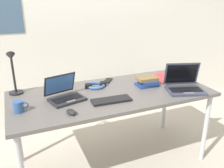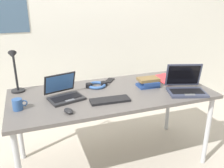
{
  "view_description": "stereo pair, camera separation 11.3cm",
  "coord_description": "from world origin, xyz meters",
  "px_view_note": "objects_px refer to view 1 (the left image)",
  "views": [
    {
      "loc": [
        -0.79,
        -1.86,
        1.57
      ],
      "look_at": [
        0.0,
        0.0,
        0.82
      ],
      "focal_mm": 38.75,
      "sensor_mm": 36.0,
      "label": 1
    },
    {
      "loc": [
        -0.69,
        -1.9,
        1.57
      ],
      "look_at": [
        0.0,
        0.0,
        0.82
      ],
      "focal_mm": 38.75,
      "sensor_mm": 36.0,
      "label": 2
    }
  ],
  "objects_px": {
    "laptop_front_left": "(65,95)",
    "paper_folder_front_right": "(164,78)",
    "desk_lamp": "(13,74)",
    "cell_phone": "(108,81)",
    "headphones": "(96,85)",
    "computer_mouse": "(71,112)",
    "coffee_mug": "(19,107)",
    "external_keyboard": "(111,100)",
    "book_stack": "(147,82)",
    "laptop_front_right": "(184,85)"
  },
  "relations": [
    {
      "from": "desk_lamp",
      "to": "coffee_mug",
      "type": "bearing_deg",
      "value": -89.54
    },
    {
      "from": "laptop_front_left",
      "to": "cell_phone",
      "type": "relative_size",
      "value": 2.46
    },
    {
      "from": "paper_folder_front_right",
      "to": "desk_lamp",
      "type": "bearing_deg",
      "value": 174.63
    },
    {
      "from": "laptop_front_left",
      "to": "headphones",
      "type": "distance_m",
      "value": 0.38
    },
    {
      "from": "laptop_front_left",
      "to": "laptop_front_right",
      "type": "bearing_deg",
      "value": -11.95
    },
    {
      "from": "laptop_front_left",
      "to": "book_stack",
      "type": "height_order",
      "value": "laptop_front_left"
    },
    {
      "from": "book_stack",
      "to": "laptop_front_left",
      "type": "bearing_deg",
      "value": -179.14
    },
    {
      "from": "headphones",
      "to": "paper_folder_front_right",
      "type": "height_order",
      "value": "headphones"
    },
    {
      "from": "computer_mouse",
      "to": "coffee_mug",
      "type": "xyz_separation_m",
      "value": [
        -0.35,
        0.19,
        0.03
      ]
    },
    {
      "from": "paper_folder_front_right",
      "to": "laptop_front_left",
      "type": "bearing_deg",
      "value": -173.28
    },
    {
      "from": "laptop_front_left",
      "to": "book_stack",
      "type": "relative_size",
      "value": 1.61
    },
    {
      "from": "desk_lamp",
      "to": "computer_mouse",
      "type": "xyz_separation_m",
      "value": [
        0.36,
        -0.55,
        -0.18
      ]
    },
    {
      "from": "paper_folder_front_right",
      "to": "computer_mouse",
      "type": "bearing_deg",
      "value": -159.46
    },
    {
      "from": "desk_lamp",
      "to": "coffee_mug",
      "type": "relative_size",
      "value": 3.54
    },
    {
      "from": "external_keyboard",
      "to": "headphones",
      "type": "relative_size",
      "value": 1.54
    },
    {
      "from": "desk_lamp",
      "to": "headphones",
      "type": "bearing_deg",
      "value": -7.23
    },
    {
      "from": "paper_folder_front_right",
      "to": "coffee_mug",
      "type": "bearing_deg",
      "value": -171.17
    },
    {
      "from": "coffee_mug",
      "to": "paper_folder_front_right",
      "type": "bearing_deg",
      "value": 8.83
    },
    {
      "from": "desk_lamp",
      "to": "cell_phone",
      "type": "distance_m",
      "value": 0.9
    },
    {
      "from": "computer_mouse",
      "to": "paper_folder_front_right",
      "type": "bearing_deg",
      "value": -0.41
    },
    {
      "from": "headphones",
      "to": "book_stack",
      "type": "height_order",
      "value": "book_stack"
    },
    {
      "from": "headphones",
      "to": "cell_phone",
      "type": "bearing_deg",
      "value": 32.73
    },
    {
      "from": "desk_lamp",
      "to": "laptop_front_left",
      "type": "xyz_separation_m",
      "value": [
        0.37,
        -0.26,
        -0.16
      ]
    },
    {
      "from": "desk_lamp",
      "to": "cell_phone",
      "type": "bearing_deg",
      "value": 1.22
    },
    {
      "from": "external_keyboard",
      "to": "headphones",
      "type": "xyz_separation_m",
      "value": [
        -0.01,
        0.36,
        0.01
      ]
    },
    {
      "from": "external_keyboard",
      "to": "computer_mouse",
      "type": "xyz_separation_m",
      "value": [
        -0.36,
        -0.09,
        0.01
      ]
    },
    {
      "from": "external_keyboard",
      "to": "paper_folder_front_right",
      "type": "bearing_deg",
      "value": 26.61
    },
    {
      "from": "cell_phone",
      "to": "coffee_mug",
      "type": "bearing_deg",
      "value": -116.77
    },
    {
      "from": "headphones",
      "to": "coffee_mug",
      "type": "bearing_deg",
      "value": -158.97
    },
    {
      "from": "headphones",
      "to": "desk_lamp",
      "type": "bearing_deg",
      "value": 172.77
    },
    {
      "from": "laptop_front_left",
      "to": "computer_mouse",
      "type": "bearing_deg",
      "value": -93.66
    },
    {
      "from": "headphones",
      "to": "external_keyboard",
      "type": "bearing_deg",
      "value": -88.71
    },
    {
      "from": "laptop_front_right",
      "to": "coffee_mug",
      "type": "bearing_deg",
      "value": 174.96
    },
    {
      "from": "laptop_front_left",
      "to": "paper_folder_front_right",
      "type": "xyz_separation_m",
      "value": [
        1.08,
        0.13,
        -0.04
      ]
    },
    {
      "from": "headphones",
      "to": "coffee_mug",
      "type": "height_order",
      "value": "coffee_mug"
    },
    {
      "from": "cell_phone",
      "to": "book_stack",
      "type": "height_order",
      "value": "book_stack"
    },
    {
      "from": "laptop_front_left",
      "to": "laptop_front_right",
      "type": "xyz_separation_m",
      "value": [
        1.06,
        -0.22,
        0.01
      ]
    },
    {
      "from": "desk_lamp",
      "to": "book_stack",
      "type": "height_order",
      "value": "desk_lamp"
    },
    {
      "from": "coffee_mug",
      "to": "desk_lamp",
      "type": "bearing_deg",
      "value": 90.46
    },
    {
      "from": "desk_lamp",
      "to": "laptop_front_left",
      "type": "distance_m",
      "value": 0.48
    },
    {
      "from": "laptop_front_right",
      "to": "book_stack",
      "type": "xyz_separation_m",
      "value": [
        -0.25,
        0.24,
        -0.01
      ]
    },
    {
      "from": "desk_lamp",
      "to": "book_stack",
      "type": "bearing_deg",
      "value": -12.01
    },
    {
      "from": "paper_folder_front_right",
      "to": "headphones",
      "type": "bearing_deg",
      "value": 176.42
    },
    {
      "from": "external_keyboard",
      "to": "paper_folder_front_right",
      "type": "relative_size",
      "value": 1.06
    },
    {
      "from": "laptop_front_right",
      "to": "book_stack",
      "type": "distance_m",
      "value": 0.35
    },
    {
      "from": "laptop_front_right",
      "to": "computer_mouse",
      "type": "distance_m",
      "value": 1.08
    },
    {
      "from": "computer_mouse",
      "to": "book_stack",
      "type": "bearing_deg",
      "value": -1.22
    },
    {
      "from": "laptop_front_left",
      "to": "headphones",
      "type": "bearing_deg",
      "value": 27.37
    },
    {
      "from": "computer_mouse",
      "to": "headphones",
      "type": "height_order",
      "value": "headphones"
    },
    {
      "from": "laptop_front_right",
      "to": "coffee_mug",
      "type": "xyz_separation_m",
      "value": [
        -1.43,
        0.13,
        -0.0
      ]
    }
  ]
}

